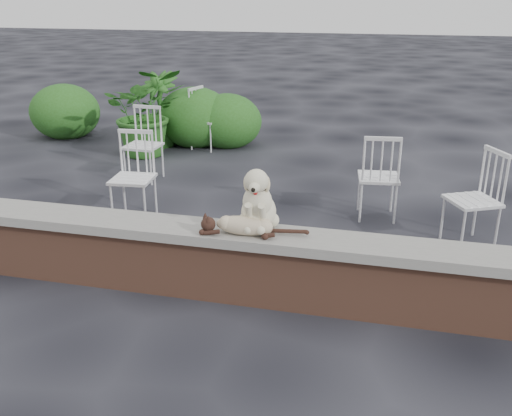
% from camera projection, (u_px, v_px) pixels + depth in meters
% --- Properties ---
extents(ground, '(60.00, 60.00, 0.00)m').
position_uv_depth(ground, '(194.00, 290.00, 4.72)').
color(ground, black).
rests_on(ground, ground).
extents(brick_wall, '(6.00, 0.30, 0.50)m').
position_uv_depth(brick_wall, '(193.00, 263.00, 4.63)').
color(brick_wall, brown).
rests_on(brick_wall, ground).
extents(capstone, '(6.20, 0.40, 0.08)m').
position_uv_depth(capstone, '(191.00, 230.00, 4.53)').
color(capstone, slate).
rests_on(capstone, brick_wall).
extents(dog, '(0.37, 0.47, 0.52)m').
position_uv_depth(dog, '(259.00, 197.00, 4.38)').
color(dog, beige).
rests_on(dog, capstone).
extents(cat, '(0.99, 0.30, 0.17)m').
position_uv_depth(cat, '(244.00, 224.00, 4.32)').
color(cat, '#C2AB8A').
rests_on(cat, capstone).
extents(chair_c, '(0.62, 0.62, 0.94)m').
position_uv_depth(chair_c, '(378.00, 176.00, 6.09)').
color(chair_c, white).
rests_on(chair_c, ground).
extents(chair_e, '(0.69, 0.69, 0.94)m').
position_uv_depth(chair_e, '(207.00, 119.00, 8.76)').
color(chair_e, white).
rests_on(chair_e, ground).
extents(chair_a, '(0.61, 0.61, 0.94)m').
position_uv_depth(chair_a, '(132.00, 177.00, 6.03)').
color(chair_a, white).
rests_on(chair_a, ground).
extents(chair_d, '(0.75, 0.75, 0.94)m').
position_uv_depth(chair_d, '(473.00, 199.00, 5.41)').
color(chair_d, white).
rests_on(chair_d, ground).
extents(chair_b, '(0.58, 0.58, 0.94)m').
position_uv_depth(chair_b, '(143.00, 145.00, 7.30)').
color(chair_b, white).
rests_on(chair_b, ground).
extents(potted_plant_a, '(1.52, 1.47, 1.29)m').
position_uv_depth(potted_plant_a, '(145.00, 112.00, 8.37)').
color(potted_plant_a, '#245117').
rests_on(potted_plant_a, ground).
extents(potted_plant_b, '(0.77, 0.77, 1.16)m').
position_uv_depth(potted_plant_b, '(159.00, 109.00, 8.89)').
color(potted_plant_b, '#245117').
rests_on(potted_plant_b, ground).
extents(shrubbery, '(3.94, 1.11, 0.96)m').
position_uv_depth(shrubbery, '(158.00, 117.00, 9.18)').
color(shrubbery, '#245117').
rests_on(shrubbery, ground).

